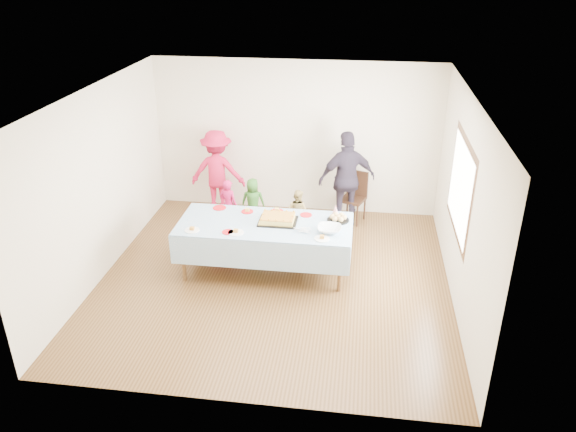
{
  "coord_description": "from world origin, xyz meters",
  "views": [
    {
      "loc": [
        1.14,
        -6.9,
        4.36
      ],
      "look_at": [
        0.16,
        0.3,
        0.88
      ],
      "focal_mm": 35.0,
      "sensor_mm": 36.0,
      "label": 1
    }
  ],
  "objects_px": {
    "adult_left": "(217,172)",
    "birthday_cake": "(278,219)",
    "dining_chair": "(355,194)",
    "party_table": "(265,227)"
  },
  "relations": [
    {
      "from": "party_table",
      "to": "adult_left",
      "type": "xyz_separation_m",
      "value": [
        -1.21,
        1.98,
        0.03
      ]
    },
    {
      "from": "birthday_cake",
      "to": "dining_chair",
      "type": "bearing_deg",
      "value": 60.21
    },
    {
      "from": "birthday_cake",
      "to": "dining_chair",
      "type": "xyz_separation_m",
      "value": [
        1.07,
        1.86,
        -0.33
      ]
    },
    {
      "from": "birthday_cake",
      "to": "adult_left",
      "type": "distance_m",
      "value": 2.36
    },
    {
      "from": "party_table",
      "to": "dining_chair",
      "type": "relative_size",
      "value": 2.81
    },
    {
      "from": "birthday_cake",
      "to": "adult_left",
      "type": "height_order",
      "value": "adult_left"
    },
    {
      "from": "dining_chair",
      "to": "party_table",
      "type": "bearing_deg",
      "value": -101.4
    },
    {
      "from": "birthday_cake",
      "to": "party_table",
      "type": "bearing_deg",
      "value": -158.68
    },
    {
      "from": "adult_left",
      "to": "dining_chair",
      "type": "bearing_deg",
      "value": 177.59
    },
    {
      "from": "adult_left",
      "to": "birthday_cake",
      "type": "bearing_deg",
      "value": 124.64
    }
  ]
}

